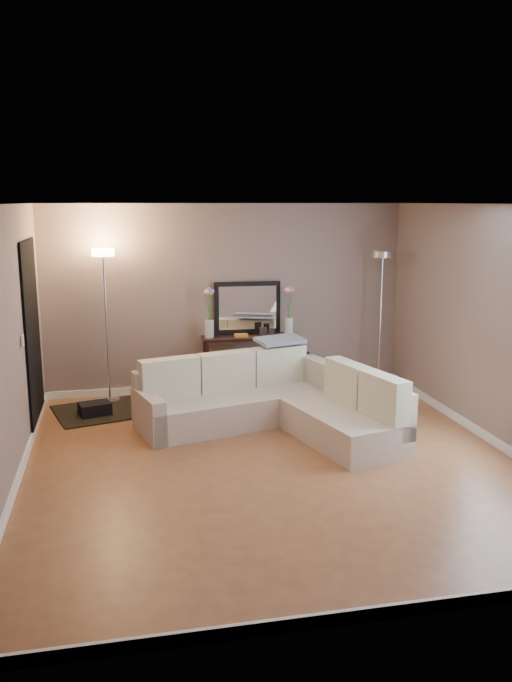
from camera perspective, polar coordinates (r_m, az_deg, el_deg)
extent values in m
cube|color=#9B5F38|center=(6.97, 1.37, -10.27)|extent=(5.00, 5.50, 0.01)
cube|color=white|center=(6.46, 1.49, 11.72)|extent=(5.00, 5.50, 0.01)
cube|color=gray|center=(9.26, -2.50, 3.66)|extent=(5.00, 0.02, 2.60)
cube|color=gray|center=(4.05, 10.50, -7.43)|extent=(5.00, 0.02, 2.60)
cube|color=gray|center=(6.50, -20.64, -0.64)|extent=(0.02, 5.50, 2.60)
cube|color=gray|center=(7.56, 20.28, 1.06)|extent=(0.02, 5.50, 2.60)
cube|color=white|center=(9.50, -2.40, -3.85)|extent=(5.00, 0.03, 0.10)
cube|color=white|center=(4.63, 9.75, -22.09)|extent=(5.00, 0.03, 0.10)
cube|color=white|center=(6.86, -19.66, -10.87)|extent=(0.03, 5.50, 0.10)
cube|color=white|center=(7.87, 19.47, -7.92)|extent=(0.03, 5.50, 0.10)
cube|color=black|center=(8.19, -18.60, 0.54)|extent=(0.02, 1.20, 2.20)
cube|color=white|center=(7.34, -19.39, 0.02)|extent=(0.02, 0.08, 0.12)
cube|color=beige|center=(8.04, -1.62, -5.79)|extent=(2.49, 1.40, 0.36)
cube|color=beige|center=(8.25, -2.57, -3.51)|extent=(2.33, 0.78, 0.51)
cube|color=beige|center=(7.64, -9.20, -6.34)|extent=(0.37, 0.83, 0.51)
cube|color=beige|center=(7.47, 7.54, -7.29)|extent=(1.16, 1.61, 0.36)
cube|color=beige|center=(7.89, 7.83, -4.33)|extent=(0.76, 2.24, 0.51)
cube|color=beige|center=(7.84, -7.43, -3.18)|extent=(0.74, 0.38, 0.47)
cube|color=beige|center=(8.10, -2.59, -2.60)|extent=(0.74, 0.38, 0.47)
cube|color=beige|center=(8.41, 1.93, -2.04)|extent=(0.74, 0.38, 0.47)
cube|color=beige|center=(7.68, 7.83, -3.51)|extent=(0.36, 0.68, 0.47)
cube|color=beige|center=(7.16, 10.92, -4.77)|extent=(0.36, 0.68, 0.47)
cube|color=#7E8BA2|center=(8.39, 2.07, 0.08)|extent=(0.68, 0.51, 0.08)
cube|color=black|center=(9.16, -0.56, 0.31)|extent=(1.32, 0.39, 0.04)
cube|color=black|center=(9.03, -4.20, -2.51)|extent=(0.05, 0.05, 0.76)
cube|color=black|center=(9.31, -4.37, -2.08)|extent=(0.05, 0.05, 0.76)
cube|color=black|center=(9.23, 3.29, -2.19)|extent=(0.05, 0.05, 0.76)
cube|color=black|center=(9.49, 2.90, -1.78)|extent=(0.05, 0.05, 0.76)
cube|color=black|center=(9.30, -0.56, -3.34)|extent=(1.24, 0.36, 0.03)
cube|color=#BF3333|center=(9.20, -3.87, -2.82)|extent=(0.04, 0.16, 0.19)
cube|color=#3359A5|center=(9.20, -3.62, -2.75)|extent=(0.04, 0.16, 0.21)
cube|color=gold|center=(9.20, -3.32, -2.68)|extent=(0.05, 0.16, 0.23)
cube|color=#3F7F4C|center=(9.21, -2.99, -2.78)|extent=(0.05, 0.16, 0.19)
cube|color=#994C99|center=(9.22, -2.70, -2.71)|extent=(0.04, 0.16, 0.21)
cube|color=orange|center=(9.22, -2.45, -2.64)|extent=(0.04, 0.16, 0.23)
cube|color=#262626|center=(9.23, -2.16, -2.75)|extent=(0.05, 0.16, 0.19)
cube|color=#4C99B2|center=(9.23, -1.83, -2.68)|extent=(0.05, 0.16, 0.21)
cube|color=#B2A58C|center=(9.24, -1.54, -2.60)|extent=(0.04, 0.16, 0.23)
cube|color=brown|center=(9.25, -1.28, -2.71)|extent=(0.04, 0.16, 0.19)
cube|color=navy|center=(9.25, -0.99, -2.64)|extent=(0.05, 0.16, 0.21)
cube|color=gold|center=(9.26, -0.67, -2.56)|extent=(0.05, 0.16, 0.23)
cube|color=black|center=(9.25, -0.74, 2.89)|extent=(0.93, 0.07, 0.72)
cube|color=white|center=(9.23, -0.72, 2.86)|extent=(0.81, 0.04, 0.60)
cube|color=orange|center=(9.10, -1.28, 0.48)|extent=(0.18, 0.13, 0.04)
cube|color=black|center=(9.12, 0.61, 0.80)|extent=(0.10, 0.02, 0.13)
cube|color=black|center=(9.15, 1.35, 0.76)|extent=(0.08, 0.02, 0.11)
cylinder|color=silver|center=(9.06, -4.02, 1.04)|extent=(0.12, 0.12, 0.24)
cylinder|color=#38722D|center=(9.01, -4.16, 2.80)|extent=(0.10, 0.01, 0.41)
sphere|color=#E5598C|center=(8.97, -4.31, 4.13)|extent=(0.07, 0.07, 0.07)
cylinder|color=#38722D|center=(9.01, -4.10, 2.87)|extent=(0.06, 0.01, 0.44)
sphere|color=white|center=(8.97, -4.19, 4.26)|extent=(0.07, 0.07, 0.07)
cylinder|color=#38722D|center=(9.01, -4.05, 2.93)|extent=(0.01, 0.01, 0.46)
sphere|color=#598CE5|center=(8.97, -4.07, 4.39)|extent=(0.07, 0.07, 0.07)
cylinder|color=#38722D|center=(9.01, -3.99, 2.81)|extent=(0.05, 0.01, 0.42)
sphere|color=#E58C4C|center=(8.98, -3.94, 4.14)|extent=(0.07, 0.07, 0.07)
cylinder|color=#38722D|center=(9.01, -3.94, 2.87)|extent=(0.10, 0.01, 0.43)
sphere|color=#D866B2|center=(8.98, -3.82, 4.27)|extent=(0.07, 0.07, 0.07)
cylinder|color=silver|center=(9.23, 2.83, 1.27)|extent=(0.12, 0.12, 0.24)
cylinder|color=#38722D|center=(9.18, 2.74, 2.99)|extent=(0.10, 0.01, 0.41)
sphere|color=#E5598C|center=(9.15, 2.62, 4.30)|extent=(0.07, 0.07, 0.07)
cylinder|color=#38722D|center=(9.18, 2.79, 3.06)|extent=(0.06, 0.01, 0.44)
sphere|color=white|center=(9.15, 2.74, 4.43)|extent=(0.07, 0.07, 0.07)
cylinder|color=#38722D|center=(9.18, 2.85, 3.12)|extent=(0.01, 0.01, 0.46)
sphere|color=#598CE5|center=(9.15, 2.86, 4.55)|extent=(0.07, 0.07, 0.07)
cylinder|color=#38722D|center=(9.19, 2.90, 3.00)|extent=(0.05, 0.01, 0.42)
sphere|color=#E58C4C|center=(9.16, 2.98, 4.31)|extent=(0.07, 0.07, 0.07)
cylinder|color=#38722D|center=(9.19, 2.95, 3.06)|extent=(0.10, 0.01, 0.43)
sphere|color=#D866B2|center=(9.16, 3.10, 4.43)|extent=(0.07, 0.07, 0.07)
cylinder|color=silver|center=(9.13, -12.41, -4.99)|extent=(0.32, 0.32, 0.03)
cylinder|color=silver|center=(8.90, -12.69, 0.97)|extent=(0.04, 0.04, 1.93)
cylinder|color=#FFBF72|center=(8.77, -12.99, 7.41)|extent=(0.35, 0.35, 0.09)
cylinder|color=silver|center=(9.64, 10.39, -4.01)|extent=(0.30, 0.30, 0.03)
cylinder|color=silver|center=(9.43, 10.60, 1.45)|extent=(0.03, 0.03, 1.86)
cylinder|color=silver|center=(9.30, 10.83, 7.33)|extent=(0.32, 0.32, 0.09)
cube|color=black|center=(8.75, -12.46, -5.79)|extent=(1.54, 1.31, 0.02)
cube|color=black|center=(8.58, -13.65, -5.94)|extent=(0.43, 0.35, 0.24)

